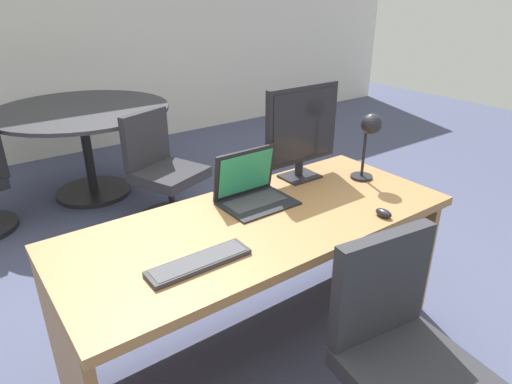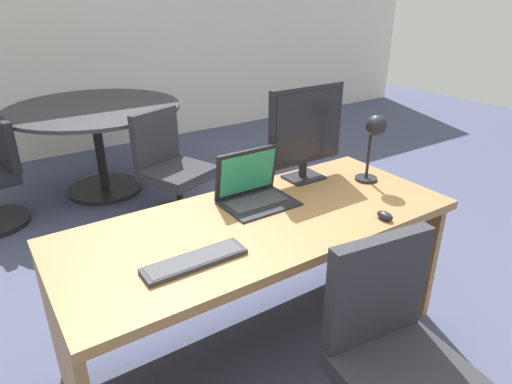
{
  "view_description": "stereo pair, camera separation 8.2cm",
  "coord_description": "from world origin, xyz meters",
  "px_view_note": "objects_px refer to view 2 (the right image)",
  "views": [
    {
      "loc": [
        -1.08,
        -1.44,
        1.7
      ],
      "look_at": [
        0.0,
        0.04,
        0.86
      ],
      "focal_mm": 31.39,
      "sensor_mm": 36.0,
      "label": 1
    },
    {
      "loc": [
        -1.01,
        -1.48,
        1.7
      ],
      "look_at": [
        0.0,
        0.04,
        0.86
      ],
      "focal_mm": 31.39,
      "sensor_mm": 36.0,
      "label": 2
    }
  ],
  "objects_px": {
    "desk": "(255,251)",
    "mouse": "(385,216)",
    "desk_lamp": "(375,134)",
    "meeting_chair_far": "(173,178)",
    "meeting_table": "(96,127)",
    "monitor": "(306,128)",
    "office_chair": "(396,378)",
    "keyboard": "(195,261)",
    "laptop": "(252,186)"
  },
  "relations": [
    {
      "from": "desk_lamp",
      "to": "meeting_chair_far",
      "type": "height_order",
      "value": "desk_lamp"
    },
    {
      "from": "desk",
      "to": "desk_lamp",
      "type": "distance_m",
      "value": 0.87
    },
    {
      "from": "desk_lamp",
      "to": "office_chair",
      "type": "xyz_separation_m",
      "value": [
        -0.62,
        -0.78,
        -0.65
      ]
    },
    {
      "from": "keyboard",
      "to": "meeting_chair_far",
      "type": "bearing_deg",
      "value": 69.48
    },
    {
      "from": "laptop",
      "to": "meeting_table",
      "type": "distance_m",
      "value": 2.21
    },
    {
      "from": "desk",
      "to": "keyboard",
      "type": "bearing_deg",
      "value": -153.53
    },
    {
      "from": "meeting_table",
      "to": "meeting_chair_far",
      "type": "xyz_separation_m",
      "value": [
        0.32,
        -0.83,
        -0.25
      ]
    },
    {
      "from": "desk_lamp",
      "to": "keyboard",
      "type": "bearing_deg",
      "value": -170.56
    },
    {
      "from": "desk_lamp",
      "to": "meeting_table",
      "type": "xyz_separation_m",
      "value": [
        -0.83,
        2.35,
        -0.41
      ]
    },
    {
      "from": "monitor",
      "to": "office_chair",
      "type": "height_order",
      "value": "monitor"
    },
    {
      "from": "monitor",
      "to": "desk_lamp",
      "type": "distance_m",
      "value": 0.36
    },
    {
      "from": "monitor",
      "to": "mouse",
      "type": "xyz_separation_m",
      "value": [
        0.0,
        -0.58,
        -0.27
      ]
    },
    {
      "from": "keyboard",
      "to": "meeting_table",
      "type": "relative_size",
      "value": 0.28
    },
    {
      "from": "laptop",
      "to": "desk_lamp",
      "type": "xyz_separation_m",
      "value": [
        0.66,
        -0.16,
        0.19
      ]
    },
    {
      "from": "mouse",
      "to": "meeting_table",
      "type": "height_order",
      "value": "meeting_table"
    },
    {
      "from": "desk",
      "to": "laptop",
      "type": "xyz_separation_m",
      "value": [
        0.08,
        0.15,
        0.27
      ]
    },
    {
      "from": "keyboard",
      "to": "office_chair",
      "type": "bearing_deg",
      "value": -48.27
    },
    {
      "from": "keyboard",
      "to": "desk_lamp",
      "type": "distance_m",
      "value": 1.19
    },
    {
      "from": "meeting_table",
      "to": "meeting_chair_far",
      "type": "relative_size",
      "value": 1.69
    },
    {
      "from": "desk_lamp",
      "to": "desk",
      "type": "bearing_deg",
      "value": 178.9
    },
    {
      "from": "desk",
      "to": "monitor",
      "type": "xyz_separation_m",
      "value": [
        0.47,
        0.22,
        0.48
      ]
    },
    {
      "from": "keyboard",
      "to": "laptop",
      "type": "bearing_deg",
      "value": 35.56
    },
    {
      "from": "desk",
      "to": "desk_lamp",
      "type": "bearing_deg",
      "value": -1.1
    },
    {
      "from": "keyboard",
      "to": "desk_lamp",
      "type": "relative_size",
      "value": 1.11
    },
    {
      "from": "keyboard",
      "to": "meeting_table",
      "type": "bearing_deg",
      "value": 82.86
    },
    {
      "from": "desk",
      "to": "meeting_chair_far",
      "type": "relative_size",
      "value": 2.15
    },
    {
      "from": "desk_lamp",
      "to": "meeting_table",
      "type": "distance_m",
      "value": 2.53
    },
    {
      "from": "desk_lamp",
      "to": "meeting_table",
      "type": "bearing_deg",
      "value": 109.35
    },
    {
      "from": "mouse",
      "to": "meeting_table",
      "type": "relative_size",
      "value": 0.06
    },
    {
      "from": "office_chair",
      "to": "meeting_chair_far",
      "type": "relative_size",
      "value": 1.03
    },
    {
      "from": "office_chair",
      "to": "desk_lamp",
      "type": "bearing_deg",
      "value": 51.27
    },
    {
      "from": "desk",
      "to": "mouse",
      "type": "xyz_separation_m",
      "value": [
        0.47,
        -0.36,
        0.21
      ]
    },
    {
      "from": "mouse",
      "to": "meeting_table",
      "type": "bearing_deg",
      "value": 101.67
    },
    {
      "from": "monitor",
      "to": "meeting_chair_far",
      "type": "xyz_separation_m",
      "value": [
        -0.23,
        1.29,
        -0.68
      ]
    },
    {
      "from": "mouse",
      "to": "laptop",
      "type": "bearing_deg",
      "value": 127.47
    },
    {
      "from": "office_chair",
      "to": "meeting_table",
      "type": "xyz_separation_m",
      "value": [
        -0.2,
        3.13,
        0.24
      ]
    },
    {
      "from": "laptop",
      "to": "desk_lamp",
      "type": "bearing_deg",
      "value": -13.62
    },
    {
      "from": "monitor",
      "to": "keyboard",
      "type": "relative_size",
      "value": 1.24
    },
    {
      "from": "desk",
      "to": "keyboard",
      "type": "height_order",
      "value": "keyboard"
    },
    {
      "from": "keyboard",
      "to": "meeting_table",
      "type": "distance_m",
      "value": 2.57
    },
    {
      "from": "monitor",
      "to": "desk_lamp",
      "type": "xyz_separation_m",
      "value": [
        0.27,
        -0.23,
        -0.02
      ]
    },
    {
      "from": "office_chair",
      "to": "meeting_chair_far",
      "type": "bearing_deg",
      "value": 87.05
    },
    {
      "from": "desk",
      "to": "office_chair",
      "type": "height_order",
      "value": "office_chair"
    },
    {
      "from": "desk_lamp",
      "to": "meeting_table",
      "type": "height_order",
      "value": "desk_lamp"
    },
    {
      "from": "desk",
      "to": "meeting_table",
      "type": "xyz_separation_m",
      "value": [
        -0.09,
        2.34,
        0.05
      ]
    },
    {
      "from": "keyboard",
      "to": "office_chair",
      "type": "xyz_separation_m",
      "value": [
        0.52,
        -0.59,
        -0.39
      ]
    },
    {
      "from": "monitor",
      "to": "keyboard",
      "type": "xyz_separation_m",
      "value": [
        -0.88,
        -0.42,
        -0.27
      ]
    },
    {
      "from": "laptop",
      "to": "meeting_chair_far",
      "type": "xyz_separation_m",
      "value": [
        0.15,
        1.36,
        -0.47
      ]
    },
    {
      "from": "office_chair",
      "to": "meeting_table",
      "type": "relative_size",
      "value": 0.61
    },
    {
      "from": "monitor",
      "to": "office_chair",
      "type": "relative_size",
      "value": 0.57
    }
  ]
}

